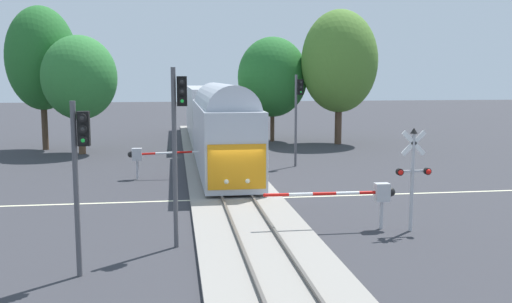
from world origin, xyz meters
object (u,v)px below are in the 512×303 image
object	(u,v)px
crossing_signal_mast	(413,169)
traffic_signal_median	(178,129)
crossing_gate_near	(369,194)
traffic_signal_near_left	(80,160)
crossing_gate_far	(148,155)
pine_left_background	(41,59)
traffic_signal_far_side	(298,106)
elm_centre_background	(273,77)
commuter_train	(212,117)
oak_far_right	(339,61)
oak_behind_train	(79,78)

from	to	relation	value
crossing_signal_mast	traffic_signal_median	size ratio (longest dim) A/B	0.64
crossing_gate_near	traffic_signal_near_left	xyz separation A→B (m)	(-10.13, -3.79, 2.10)
crossing_gate_far	pine_left_background	bearing A→B (deg)	121.18
traffic_signal_far_side	elm_centre_background	distance (m)	14.88
traffic_signal_near_left	pine_left_background	distance (m)	31.99
commuter_train	traffic_signal_far_side	distance (m)	9.30
commuter_train	oak_far_right	xyz separation A→B (m)	(11.42, 4.22, 4.43)
traffic_signal_far_side	pine_left_background	bearing A→B (deg)	148.20
traffic_signal_near_left	pine_left_background	bearing A→B (deg)	103.99
crossing_gate_near	traffic_signal_median	distance (m)	7.89
crossing_signal_mast	pine_left_background	size ratio (longest dim) A/B	0.35
oak_behind_train	oak_far_right	xyz separation A→B (m)	(21.34, 3.49, 1.40)
traffic_signal_median	oak_far_right	xyz separation A→B (m)	(14.17, 28.77, 3.08)
crossing_gate_far	oak_behind_train	xyz separation A→B (m)	(-5.53, 11.65, 4.41)
crossing_gate_near	crossing_signal_mast	size ratio (longest dim) A/B	1.30
pine_left_background	traffic_signal_far_side	bearing A→B (deg)	-31.80
pine_left_background	crossing_gate_near	bearing A→B (deg)	-56.62
crossing_gate_far	traffic_signal_near_left	bearing A→B (deg)	-94.29
commuter_train	oak_far_right	bearing A→B (deg)	20.30
crossing_signal_mast	crossing_gate_far	distance (m)	16.58
traffic_signal_near_left	oak_behind_train	distance (m)	28.21
crossing_gate_near	oak_behind_train	size ratio (longest dim) A/B	0.58
traffic_signal_far_side	crossing_gate_far	bearing A→B (deg)	-161.07
commuter_train	traffic_signal_median	distance (m)	24.74
traffic_signal_median	oak_behind_train	xyz separation A→B (m)	(-7.17, 25.28, 1.68)
crossing_gate_far	traffic_signal_median	xyz separation A→B (m)	(1.64, -13.64, 2.73)
elm_centre_background	oak_behind_train	world-z (taller)	elm_centre_background
traffic_signal_near_left	oak_far_right	xyz separation A→B (m)	(17.01, 31.27, 3.73)
traffic_signal_near_left	crossing_gate_near	bearing A→B (deg)	20.54
oak_far_right	elm_centre_background	bearing A→B (deg)	151.94
crossing_gate_near	traffic_signal_far_side	world-z (taller)	traffic_signal_far_side
crossing_gate_near	elm_centre_background	distance (m)	30.71
crossing_signal_mast	oak_behind_train	distance (m)	29.43
crossing_gate_near	pine_left_background	size ratio (longest dim) A/B	0.45
crossing_gate_near	pine_left_background	bearing A→B (deg)	123.38
traffic_signal_near_left	oak_behind_train	bearing A→B (deg)	98.85
crossing_gate_near	oak_behind_train	distance (m)	28.35
commuter_train	pine_left_background	size ratio (longest dim) A/B	3.35
traffic_signal_median	elm_centre_background	distance (m)	32.89
crossing_signal_mast	pine_left_background	world-z (taller)	pine_left_background
oak_behind_train	oak_far_right	bearing A→B (deg)	9.29
crossing_gate_near	traffic_signal_median	size ratio (longest dim) A/B	0.84
crossing_signal_mast	crossing_gate_near	bearing A→B (deg)	161.48
crossing_gate_near	elm_centre_background	xyz separation A→B (m)	(1.50, 30.35, 4.48)
commuter_train	oak_behind_train	world-z (taller)	oak_behind_train
oak_behind_train	crossing_signal_mast	bearing A→B (deg)	-56.91
elm_centre_background	oak_far_right	size ratio (longest dim) A/B	0.81
oak_behind_train	elm_centre_background	bearing A→B (deg)	21.75
oak_behind_train	crossing_gate_far	bearing A→B (deg)	-64.59
crossing_gate_far	elm_centre_background	world-z (taller)	elm_centre_background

